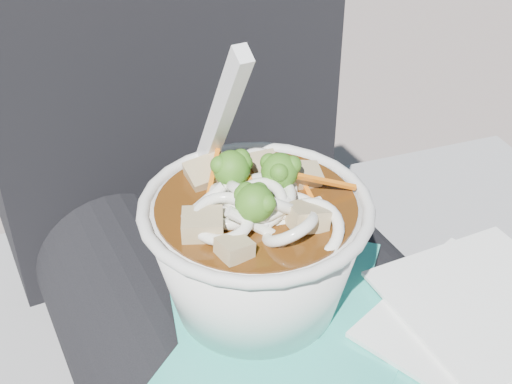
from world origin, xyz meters
name	(u,v)px	position (x,y,z in m)	size (l,w,h in m)	color
person_body	(248,303)	(0.00, 0.09, 0.56)	(0.34, 0.94, 1.01)	black
plastic_bag	(318,360)	(-0.01, -0.04, 0.62)	(0.29, 0.27, 0.01)	teal
napkins	(488,319)	(0.12, -0.06, 0.63)	(0.19, 0.19, 0.01)	white
udon_bowl	(256,241)	(-0.02, 0.03, 0.68)	(0.17, 0.17, 0.20)	white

